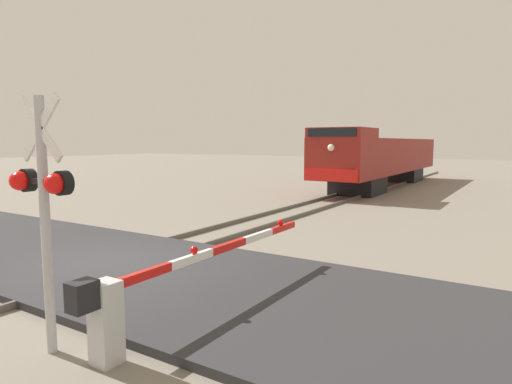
# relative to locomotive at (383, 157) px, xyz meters

# --- Properties ---
(ground_plane) EXTENTS (160.00, 160.00, 0.00)m
(ground_plane) POSITION_rel_locomotive_xyz_m (0.00, -23.11, -2.03)
(ground_plane) COLOR gray
(rail_track_left) EXTENTS (0.08, 80.00, 0.15)m
(rail_track_left) POSITION_rel_locomotive_xyz_m (-0.72, -23.11, -1.96)
(rail_track_left) COLOR #59544C
(rail_track_left) RESTS_ON ground_plane
(rail_track_right) EXTENTS (0.08, 80.00, 0.15)m
(rail_track_right) POSITION_rel_locomotive_xyz_m (0.72, -23.11, -1.96)
(rail_track_right) COLOR #59544C
(rail_track_right) RESTS_ON ground_plane
(road_surface) EXTENTS (36.00, 5.51, 0.15)m
(road_surface) POSITION_rel_locomotive_xyz_m (0.00, -23.11, -1.96)
(road_surface) COLOR #2D2D30
(road_surface) RESTS_ON ground_plane
(locomotive) EXTENTS (3.06, 18.98, 3.84)m
(locomotive) POSITION_rel_locomotive_xyz_m (0.00, 0.00, 0.00)
(locomotive) COLOR black
(locomotive) RESTS_ON ground_plane
(crossing_signal) EXTENTS (1.18, 0.33, 3.75)m
(crossing_signal) POSITION_rel_locomotive_xyz_m (2.87, -26.53, 0.26)
(crossing_signal) COLOR #ADADB2
(crossing_signal) RESTS_ON ground_plane
(crossing_gate) EXTENTS (0.36, 6.13, 1.29)m
(crossing_gate) POSITION_rel_locomotive_xyz_m (3.83, -25.48, -1.22)
(crossing_gate) COLOR silver
(crossing_gate) RESTS_ON ground_plane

